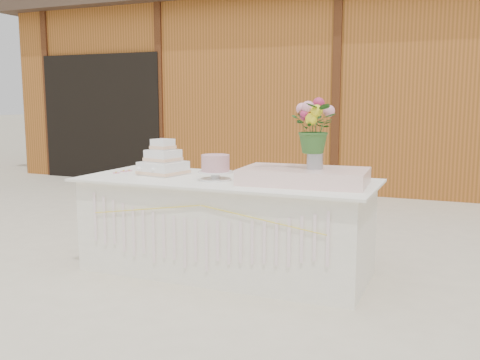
% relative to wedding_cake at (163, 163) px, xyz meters
% --- Properties ---
extents(ground, '(80.00, 80.00, 0.00)m').
position_rel_wedding_cake_xyz_m(ground, '(0.60, -0.04, -0.87)').
color(ground, beige).
rests_on(ground, ground).
extents(barn, '(12.60, 4.60, 3.30)m').
position_rel_wedding_cake_xyz_m(barn, '(0.59, 5.96, 0.80)').
color(barn, '#9C5420').
rests_on(barn, ground).
extents(cake_table, '(2.40, 1.00, 0.77)m').
position_rel_wedding_cake_xyz_m(cake_table, '(0.60, -0.04, -0.49)').
color(cake_table, white).
rests_on(cake_table, ground).
extents(wedding_cake, '(0.40, 0.40, 0.30)m').
position_rel_wedding_cake_xyz_m(wedding_cake, '(0.00, 0.00, 0.00)').
color(wedding_cake, white).
rests_on(wedding_cake, cake_table).
extents(pink_cake_stand, '(0.28, 0.28, 0.20)m').
position_rel_wedding_cake_xyz_m(pink_cake_stand, '(0.56, -0.13, 0.01)').
color(pink_cake_stand, white).
rests_on(pink_cake_stand, cake_table).
extents(satin_runner, '(0.97, 0.59, 0.12)m').
position_rel_wedding_cake_xyz_m(satin_runner, '(1.25, -0.05, -0.04)').
color(satin_runner, '#FFD6CD').
rests_on(satin_runner, cake_table).
extents(flower_vase, '(0.12, 0.12, 0.17)m').
position_rel_wedding_cake_xyz_m(flower_vase, '(1.34, -0.05, 0.10)').
color(flower_vase, '#A2A2A7').
rests_on(flower_vase, satin_runner).
extents(bouquet, '(0.35, 0.31, 0.37)m').
position_rel_wedding_cake_xyz_m(bouquet, '(1.34, -0.05, 0.37)').
color(bouquet, '#2F5C25').
rests_on(bouquet, flower_vase).
extents(loose_flowers, '(0.19, 0.31, 0.02)m').
position_rel_wedding_cake_xyz_m(loose_flowers, '(-0.42, 0.03, -0.10)').
color(loose_flowers, pink).
rests_on(loose_flowers, cake_table).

